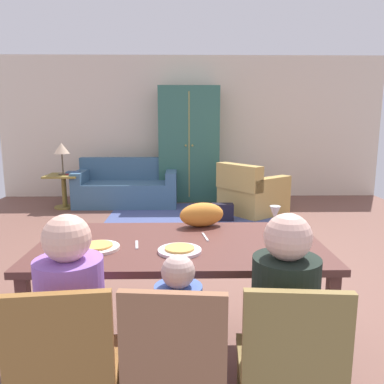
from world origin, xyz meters
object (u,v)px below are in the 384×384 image
at_px(dining_chair_man, 66,366).
at_px(armoire, 189,144).
at_px(dining_table, 180,254).
at_px(wine_glass, 275,214).
at_px(person_woman, 282,336).
at_px(book_lower, 74,174).
at_px(plate_near_child, 180,251).
at_px(table_lamp, 62,150).
at_px(armchair, 251,194).
at_px(side_table, 64,186).
at_px(couch, 127,188).
at_px(dining_chair_child, 176,365).
at_px(book_upper, 73,172).
at_px(person_child, 179,353).
at_px(dining_chair_woman, 289,363).
at_px(cat, 202,215).
at_px(person_man, 75,338).
at_px(handbag, 223,212).
at_px(plate_near_man, 98,248).

xyz_separation_m(dining_chair_man, armoire, (0.58, 5.76, 0.56)).
xyz_separation_m(dining_table, wine_glass, (0.63, 0.18, 0.21)).
bearing_deg(person_woman, book_lower, 115.55).
relative_size(plate_near_child, table_lamp, 0.46).
height_order(armchair, side_table, armchair).
xyz_separation_m(armchair, table_lamp, (-3.16, 0.43, 0.69)).
relative_size(dining_chair_man, couch, 0.49).
bearing_deg(armchair, dining_chair_man, -108.71).
distance_m(dining_chair_child, book_upper, 5.44).
bearing_deg(dining_table, person_child, -89.76).
height_order(plate_near_child, dining_chair_woman, dining_chair_woman).
distance_m(dining_table, cat, 0.42).
bearing_deg(dining_table, dining_chair_child, -90.52).
xyz_separation_m(person_child, armchair, (1.11, 4.49, -0.11)).
bearing_deg(plate_near_child, person_man, -135.91).
bearing_deg(wine_glass, book_lower, 121.37).
bearing_deg(book_upper, person_child, -69.11).
bearing_deg(side_table, couch, 13.86).
bearing_deg(armoire, dining_chair_child, -91.15).
bearing_deg(dining_chair_woman, person_child, 160.09).
relative_size(person_child, book_upper, 4.20).
distance_m(dining_chair_child, couch, 5.44).
xyz_separation_m(armchair, armoire, (-1.00, 1.10, 0.73)).
relative_size(dining_table, person_child, 1.88).
height_order(plate_near_child, person_woman, person_woman).
relative_size(person_woman, cat, 3.47).
xyz_separation_m(cat, armchair, (0.96, 3.47, -0.53)).
height_order(person_child, couch, person_child).
xyz_separation_m(dining_chair_child, person_woman, (0.49, 0.17, 0.02)).
bearing_deg(handbag, dining_chair_woman, -91.77).
bearing_deg(book_lower, dining_table, -66.35).
height_order(dining_table, book_upper, dining_table).
height_order(couch, book_upper, couch).
bearing_deg(person_child, plate_near_man, 132.12).
xyz_separation_m(person_child, armoire, (0.11, 5.59, 0.62)).
xyz_separation_m(dining_chair_woman, cat, (-0.32, 1.18, 0.35)).
distance_m(dining_chair_man, person_child, 0.51).
bearing_deg(plate_near_man, armchair, 68.16).
xyz_separation_m(book_lower, handbag, (2.48, -0.91, -0.46)).
bearing_deg(dining_chair_child, side_table, 111.86).
height_order(dining_chair_woman, person_woman, person_woman).
distance_m(armoire, table_lamp, 2.26).
xyz_separation_m(couch, book_upper, (-0.88, -0.25, 0.32)).
distance_m(dining_table, dining_chair_child, 0.84).
distance_m(dining_table, couch, 4.65).
distance_m(dining_chair_woman, side_table, 5.68).
distance_m(person_child, table_lamp, 5.36).
relative_size(person_man, handbag, 3.47).
relative_size(armoire, table_lamp, 3.89).
distance_m(cat, armoire, 4.58).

